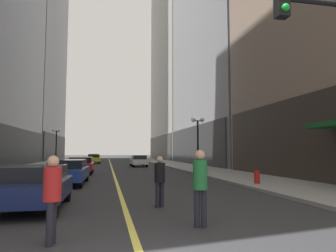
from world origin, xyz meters
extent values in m
plane|color=#2D2D30|center=(0.00, 35.00, 0.00)|extent=(200.00, 200.00, 0.00)
cube|color=gray|center=(-8.25, 35.00, 0.07)|extent=(4.50, 78.00, 0.15)
cube|color=gray|center=(8.25, 35.00, 0.07)|extent=(4.50, 78.00, 0.15)
cube|color=#E5D64C|center=(0.00, 35.00, 0.00)|extent=(0.16, 70.00, 0.01)
cube|color=#212327|center=(-10.60, 34.50, 2.20)|extent=(0.50, 22.80, 4.40)
cube|color=#212327|center=(-10.60, 60.00, 2.50)|extent=(0.50, 24.70, 5.00)
cube|color=#332A23|center=(10.60, 11.00, 2.50)|extent=(0.50, 20.90, 5.00)
cube|color=#2C2C2E|center=(10.60, 34.50, 2.50)|extent=(0.50, 22.80, 5.00)
cube|color=#A8A399|center=(15.95, 60.00, 30.44)|extent=(10.91, 26.00, 60.88)
cube|color=#3A3935|center=(10.60, 60.00, 2.50)|extent=(0.50, 24.70, 5.00)
cube|color=#141E4C|center=(-2.78, 6.40, 0.59)|extent=(1.91, 4.02, 0.55)
cube|color=black|center=(-2.78, 6.60, 1.07)|extent=(1.68, 2.25, 0.50)
cylinder|color=black|center=(-1.95, 4.99, 0.32)|extent=(0.22, 0.64, 0.64)
cylinder|color=black|center=(-1.95, 7.80, 0.32)|extent=(0.22, 0.64, 0.64)
cylinder|color=black|center=(-3.62, 7.80, 0.32)|extent=(0.22, 0.64, 0.64)
cube|color=navy|center=(-2.60, 13.35, 0.59)|extent=(2.04, 4.84, 0.55)
cube|color=black|center=(-2.60, 13.59, 1.07)|extent=(1.76, 2.73, 0.50)
cylinder|color=black|center=(-1.81, 11.65, 0.32)|extent=(0.24, 0.65, 0.64)
cylinder|color=black|center=(-3.49, 11.69, 0.32)|extent=(0.24, 0.65, 0.64)
cylinder|color=black|center=(-1.72, 15.01, 0.32)|extent=(0.24, 0.65, 0.64)
cylinder|color=black|center=(-3.40, 15.05, 0.32)|extent=(0.24, 0.65, 0.64)
cube|color=#B21919|center=(-2.52, 20.89, 0.59)|extent=(1.85, 4.10, 0.55)
cube|color=black|center=(-2.52, 21.09, 1.07)|extent=(1.63, 2.30, 0.50)
cylinder|color=black|center=(-1.72, 19.45, 0.32)|extent=(0.22, 0.64, 0.64)
cylinder|color=black|center=(-3.32, 19.45, 0.32)|extent=(0.22, 0.64, 0.64)
cylinder|color=black|center=(-1.72, 22.32, 0.32)|extent=(0.22, 0.64, 0.64)
cylinder|color=black|center=(-3.32, 22.32, 0.32)|extent=(0.22, 0.64, 0.64)
cube|color=silver|center=(3.07, 31.41, 0.59)|extent=(1.77, 4.25, 0.55)
cube|color=black|center=(3.07, 31.20, 1.07)|extent=(1.54, 2.39, 0.50)
cylinder|color=black|center=(2.31, 32.89, 0.32)|extent=(0.23, 0.64, 0.64)
cylinder|color=black|center=(3.79, 32.90, 0.32)|extent=(0.23, 0.64, 0.64)
cylinder|color=black|center=(2.34, 29.93, 0.32)|extent=(0.23, 0.64, 0.64)
cylinder|color=black|center=(3.83, 29.94, 0.32)|extent=(0.23, 0.64, 0.64)
cube|color=yellow|center=(-2.35, 41.91, 0.59)|extent=(1.85, 4.39, 0.55)
cube|color=black|center=(-2.35, 42.13, 1.07)|extent=(1.62, 2.46, 0.50)
cylinder|color=black|center=(-1.55, 40.39, 0.32)|extent=(0.23, 0.64, 0.64)
cylinder|color=black|center=(-3.12, 40.37, 0.32)|extent=(0.23, 0.64, 0.64)
cylinder|color=black|center=(-1.58, 43.45, 0.32)|extent=(0.23, 0.64, 0.64)
cylinder|color=black|center=(-3.15, 43.43, 0.32)|extent=(0.23, 0.64, 0.64)
cube|color=black|center=(-2.71, 49.62, 0.59)|extent=(1.79, 4.61, 0.55)
cube|color=black|center=(-2.71, 49.85, 1.07)|extent=(1.55, 2.59, 0.50)
cylinder|color=black|center=(-2.01, 48.00, 0.32)|extent=(0.23, 0.64, 0.64)
cylinder|color=black|center=(-3.48, 48.03, 0.32)|extent=(0.23, 0.64, 0.64)
cylinder|color=black|center=(-1.95, 51.21, 0.32)|extent=(0.23, 0.64, 0.64)
cylinder|color=black|center=(-3.42, 51.24, 0.32)|extent=(0.23, 0.64, 0.64)
cylinder|color=black|center=(1.02, 5.92, 0.39)|extent=(0.14, 0.14, 0.79)
cylinder|color=black|center=(1.17, 5.97, 0.39)|extent=(0.14, 0.14, 0.79)
cylinder|color=black|center=(1.09, 5.94, 1.10)|extent=(0.44, 0.44, 0.62)
sphere|color=tan|center=(1.09, 5.94, 1.51)|extent=(0.21, 0.21, 0.21)
cylinder|color=black|center=(1.51, 3.27, 0.44)|extent=(0.14, 0.14, 0.88)
cylinder|color=black|center=(1.67, 3.23, 0.44)|extent=(0.14, 0.14, 0.88)
cylinder|color=#1E6633|center=(1.59, 3.25, 1.23)|extent=(0.42, 0.42, 0.69)
sphere|color=tan|center=(1.59, 3.25, 1.69)|extent=(0.24, 0.24, 0.24)
cylinder|color=black|center=(-1.61, 2.48, 0.41)|extent=(0.14, 0.14, 0.82)
cylinder|color=black|center=(-1.59, 2.64, 0.41)|extent=(0.14, 0.14, 0.82)
cylinder|color=#B21E1E|center=(-1.60, 2.56, 1.15)|extent=(0.39, 0.39, 0.65)
sphere|color=tan|center=(-1.60, 2.56, 1.59)|extent=(0.22, 0.22, 0.22)
sphere|color=green|center=(3.20, 2.06, 4.92)|extent=(0.17, 0.17, 0.17)
cylinder|color=black|center=(-6.40, 33.91, 2.10)|extent=(0.14, 0.14, 4.20)
cylinder|color=black|center=(-6.40, 33.91, 4.15)|extent=(0.80, 0.06, 0.06)
sphere|color=white|center=(-6.75, 33.91, 4.25)|extent=(0.36, 0.36, 0.36)
sphere|color=white|center=(-6.05, 33.91, 4.25)|extent=(0.36, 0.36, 0.36)
cylinder|color=black|center=(6.40, 19.01, 2.10)|extent=(0.14, 0.14, 4.20)
cylinder|color=black|center=(6.40, 19.01, 4.15)|extent=(0.80, 0.06, 0.06)
sphere|color=white|center=(6.05, 19.01, 4.25)|extent=(0.36, 0.36, 0.36)
sphere|color=white|center=(6.75, 19.01, 4.25)|extent=(0.36, 0.36, 0.36)
cylinder|color=red|center=(6.90, 10.58, 0.40)|extent=(0.28, 0.28, 0.80)
camera|label=1|loc=(-0.60, -3.68, 1.78)|focal=32.37mm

